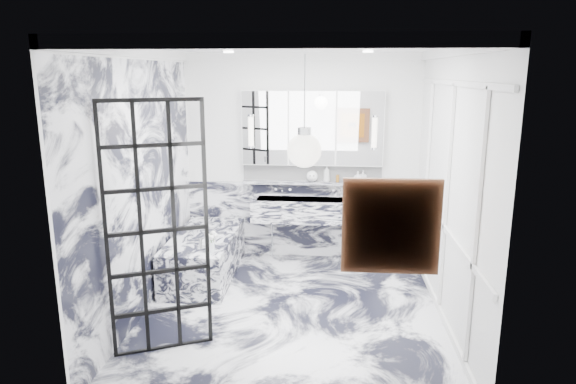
# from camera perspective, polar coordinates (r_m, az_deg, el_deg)

# --- Properties ---
(floor) EXTENTS (3.60, 3.60, 0.00)m
(floor) POSITION_cam_1_polar(r_m,az_deg,el_deg) (5.78, 0.35, -13.06)
(floor) COLOR white
(floor) RESTS_ON ground
(ceiling) EXTENTS (3.60, 3.60, 0.00)m
(ceiling) POSITION_cam_1_polar(r_m,az_deg,el_deg) (5.18, 0.39, 15.91)
(ceiling) COLOR white
(ceiling) RESTS_ON wall_back
(wall_back) EXTENTS (3.60, 0.00, 3.60)m
(wall_back) POSITION_cam_1_polar(r_m,az_deg,el_deg) (7.07, 1.49, 3.80)
(wall_back) COLOR white
(wall_back) RESTS_ON floor
(wall_front) EXTENTS (3.60, 0.00, 3.60)m
(wall_front) POSITION_cam_1_polar(r_m,az_deg,el_deg) (3.58, -1.86, -5.64)
(wall_front) COLOR white
(wall_front) RESTS_ON floor
(wall_left) EXTENTS (0.00, 3.60, 3.60)m
(wall_left) POSITION_cam_1_polar(r_m,az_deg,el_deg) (5.66, -16.02, 0.90)
(wall_left) COLOR white
(wall_left) RESTS_ON floor
(wall_right) EXTENTS (0.00, 3.60, 3.60)m
(wall_right) POSITION_cam_1_polar(r_m,az_deg,el_deg) (5.43, 17.46, 0.29)
(wall_right) COLOR white
(wall_right) RESTS_ON floor
(marble_clad_back) EXTENTS (3.18, 0.05, 1.05)m
(marble_clad_back) POSITION_cam_1_polar(r_m,az_deg,el_deg) (7.24, 1.44, -3.08)
(marble_clad_back) COLOR white
(marble_clad_back) RESTS_ON floor
(marble_clad_left) EXTENTS (0.02, 3.56, 2.68)m
(marble_clad_left) POSITION_cam_1_polar(r_m,az_deg,el_deg) (5.66, -15.84, 0.30)
(marble_clad_left) COLOR white
(marble_clad_left) RESTS_ON floor
(panel_molding) EXTENTS (0.03, 3.40, 2.30)m
(panel_molding) POSITION_cam_1_polar(r_m,az_deg,el_deg) (5.44, 17.19, -0.73)
(panel_molding) COLOR white
(panel_molding) RESTS_ON floor
(soap_bottle_a) EXTENTS (0.11, 0.11, 0.23)m
(soap_bottle_a) POSITION_cam_1_polar(r_m,az_deg,el_deg) (7.00, 4.32, 2.07)
(soap_bottle_a) COLOR #8C5919
(soap_bottle_a) RESTS_ON ledge
(soap_bottle_b) EXTENTS (0.10, 0.10, 0.17)m
(soap_bottle_b) POSITION_cam_1_polar(r_m,az_deg,el_deg) (7.03, 8.33, 1.73)
(soap_bottle_b) COLOR #4C4C51
(soap_bottle_b) RESTS_ON ledge
(soap_bottle_c) EXTENTS (0.15, 0.15, 0.15)m
(soap_bottle_c) POSITION_cam_1_polar(r_m,az_deg,el_deg) (7.02, 7.77, 1.68)
(soap_bottle_c) COLOR silver
(soap_bottle_c) RESTS_ON ledge
(face_pot) EXTENTS (0.15, 0.15, 0.15)m
(face_pot) POSITION_cam_1_polar(r_m,az_deg,el_deg) (7.02, 2.70, 1.76)
(face_pot) COLOR white
(face_pot) RESTS_ON ledge
(amber_bottle) EXTENTS (0.04, 0.04, 0.10)m
(amber_bottle) POSITION_cam_1_polar(r_m,az_deg,el_deg) (7.02, 5.52, 1.51)
(amber_bottle) COLOR #8C5919
(amber_bottle) RESTS_ON ledge
(flower_vase) EXTENTS (0.07, 0.07, 0.12)m
(flower_vase) POSITION_cam_1_polar(r_m,az_deg,el_deg) (5.94, -8.52, -6.06)
(flower_vase) COLOR silver
(flower_vase) RESTS_ON bathtub
(crittall_door) EXTENTS (0.82, 0.39, 2.32)m
(crittall_door) POSITION_cam_1_polar(r_m,az_deg,el_deg) (4.77, -14.28, -4.22)
(crittall_door) COLOR black
(crittall_door) RESTS_ON floor
(artwork) EXTENTS (0.57, 0.05, 0.57)m
(artwork) POSITION_cam_1_polar(r_m,az_deg,el_deg) (3.58, 11.36, -3.78)
(artwork) COLOR #C57014
(artwork) RESTS_ON wall_front
(pendant_light) EXTENTS (0.26, 0.26, 0.26)m
(pendant_light) POSITION_cam_1_polar(r_m,az_deg,el_deg) (3.83, 1.82, 4.64)
(pendant_light) COLOR white
(pendant_light) RESTS_ON ceiling
(trough_sink) EXTENTS (1.60, 0.45, 0.30)m
(trough_sink) POSITION_cam_1_polar(r_m,az_deg,el_deg) (6.97, 2.58, -2.00)
(trough_sink) COLOR silver
(trough_sink) RESTS_ON wall_back
(ledge) EXTENTS (1.90, 0.14, 0.04)m
(ledge) POSITION_cam_1_polar(r_m,az_deg,el_deg) (7.05, 2.66, 1.02)
(ledge) COLOR silver
(ledge) RESTS_ON wall_back
(subway_tile) EXTENTS (1.90, 0.03, 0.23)m
(subway_tile) POSITION_cam_1_polar(r_m,az_deg,el_deg) (7.08, 2.69, 2.20)
(subway_tile) COLOR white
(subway_tile) RESTS_ON wall_back
(mirror_cabinet) EXTENTS (1.90, 0.16, 1.00)m
(mirror_cabinet) POSITION_cam_1_polar(r_m,az_deg,el_deg) (6.93, 2.72, 7.10)
(mirror_cabinet) COLOR white
(mirror_cabinet) RESTS_ON wall_back
(sconce_left) EXTENTS (0.07, 0.07, 0.40)m
(sconce_left) POSITION_cam_1_polar(r_m,az_deg,el_deg) (6.92, -4.16, 6.74)
(sconce_left) COLOR white
(sconce_left) RESTS_ON mirror_cabinet
(sconce_right) EXTENTS (0.07, 0.07, 0.40)m
(sconce_right) POSITION_cam_1_polar(r_m,az_deg,el_deg) (6.86, 9.59, 6.53)
(sconce_right) COLOR white
(sconce_right) RESTS_ON mirror_cabinet
(bathtub) EXTENTS (0.75, 1.65, 0.55)m
(bathtub) POSITION_cam_1_polar(r_m,az_deg,el_deg) (6.66, -9.25, -6.99)
(bathtub) COLOR silver
(bathtub) RESTS_ON floor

